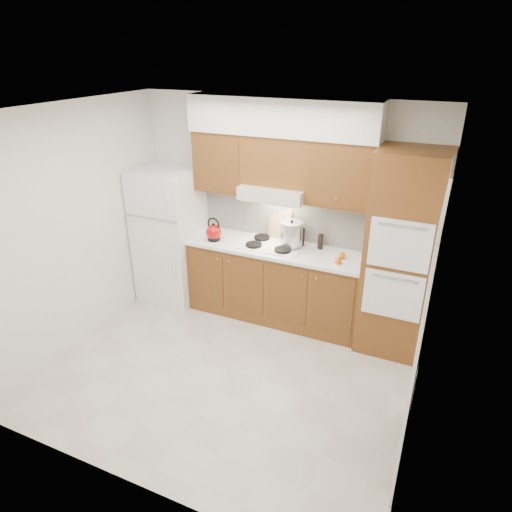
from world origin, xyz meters
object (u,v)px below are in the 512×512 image
Objects in this scene: fridge at (171,236)px; oven_cabinet at (401,256)px; kettle at (214,232)px; stock_pot at (291,234)px.

oven_cabinet is (2.85, 0.03, 0.24)m from fridge.
kettle is (-2.17, -0.11, -0.06)m from oven_cabinet.
fridge is 0.71m from kettle.
fridge reaches higher than kettle.
fridge is 2.86m from oven_cabinet.
kettle is at bearing -5.96° from fridge.
oven_cabinet is 2.17m from kettle.
stock_pot is at bearing 4.30° from fridge.
stock_pot is (-1.24, 0.09, 0.01)m from oven_cabinet.
fridge is at bearing -161.37° from kettle.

